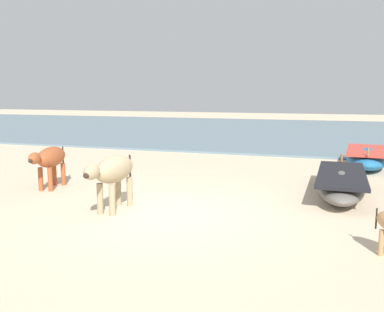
# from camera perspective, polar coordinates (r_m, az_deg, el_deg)

# --- Properties ---
(ground) EXTENTS (80.00, 80.00, 0.00)m
(ground) POSITION_cam_1_polar(r_m,az_deg,el_deg) (8.09, -3.68, -7.78)
(ground) COLOR beige
(sea_water) EXTENTS (60.00, 20.00, 0.08)m
(sea_water) POSITION_cam_1_polar(r_m,az_deg,el_deg) (25.26, 11.33, 3.41)
(sea_water) COLOR slate
(sea_water) RESTS_ON ground
(fishing_boat_0) EXTENTS (1.43, 3.15, 0.78)m
(fishing_boat_0) POSITION_cam_1_polar(r_m,az_deg,el_deg) (13.85, 22.86, -0.20)
(fishing_boat_0) COLOR #1E669E
(fishing_boat_0) RESTS_ON ground
(fishing_boat_1) EXTENTS (1.13, 3.62, 0.71)m
(fishing_boat_1) POSITION_cam_1_polar(r_m,az_deg,el_deg) (9.99, 19.75, -3.46)
(fishing_boat_1) COLOR #5B5651
(fishing_boat_1) RESTS_ON ground
(cow_adult_rust) EXTENTS (0.59, 1.54, 1.00)m
(cow_adult_rust) POSITION_cam_1_polar(r_m,az_deg,el_deg) (10.50, -18.84, -0.38)
(cow_adult_rust) COLOR #9E4C28
(cow_adult_rust) RESTS_ON ground
(cow_second_adult_dun) EXTENTS (0.51, 1.67, 1.08)m
(cow_second_adult_dun) POSITION_cam_1_polar(r_m,az_deg,el_deg) (8.17, -10.75, -2.13)
(cow_second_adult_dun) COLOR tan
(cow_second_adult_dun) RESTS_ON ground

